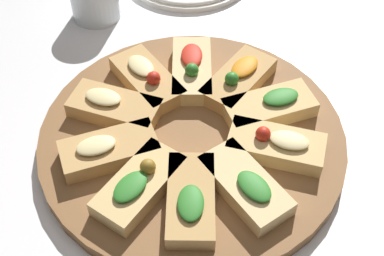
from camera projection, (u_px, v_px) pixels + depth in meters
ground_plane at (192, 143)px, 0.73m from camera, size 3.00×3.00×0.00m
serving_board at (192, 139)px, 0.73m from camera, size 0.41×0.41×0.02m
focaccia_slice_0 at (108, 150)px, 0.68m from camera, size 0.10×0.14×0.03m
focaccia_slice_1 at (139, 185)px, 0.65m from camera, size 0.08×0.13×0.04m
focaccia_slice_2 at (191, 199)px, 0.63m from camera, size 0.13×0.13×0.03m
focaccia_slice_3 at (246, 185)px, 0.65m from camera, size 0.13×0.07×0.03m
focaccia_slice_4 at (276, 145)px, 0.69m from camera, size 0.13×0.11×0.04m
focaccia_slice_5 at (270, 107)px, 0.73m from camera, size 0.10×0.14×0.03m
focaccia_slice_6 at (238, 80)px, 0.77m from camera, size 0.08×0.13×0.04m
focaccia_slice_7 at (192, 69)px, 0.78m from camera, size 0.13×0.13×0.04m
focaccia_slice_8 at (147, 79)px, 0.77m from camera, size 0.13×0.07×0.04m
focaccia_slice_9 at (114, 107)px, 0.73m from camera, size 0.14×0.11×0.03m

